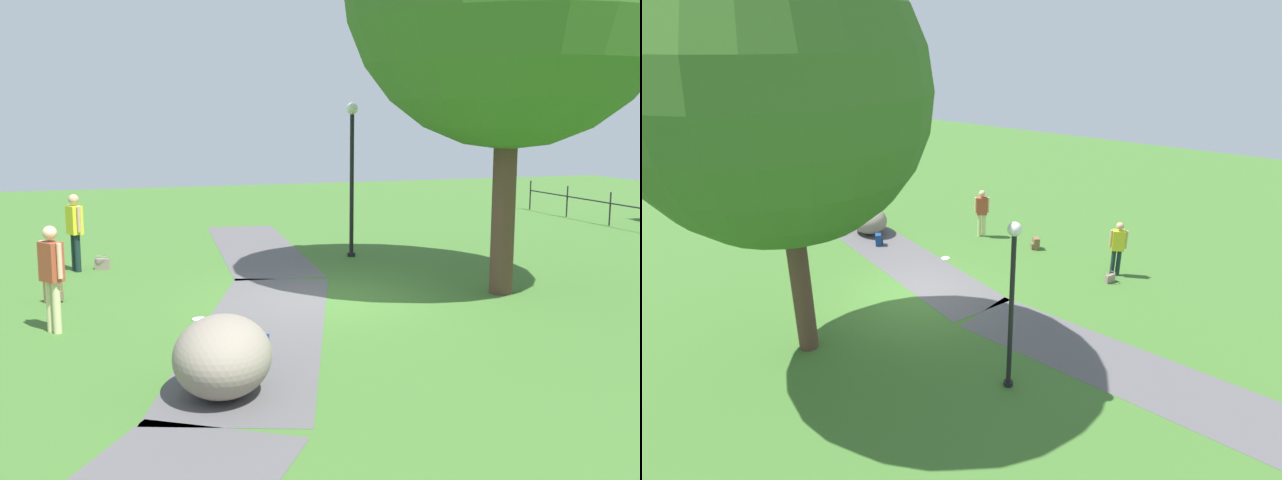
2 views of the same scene
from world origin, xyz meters
The scene contains 11 objects.
ground_plane centered at (0.00, 0.00, 0.00)m, with size 48.00×48.00×0.00m, color #3C692A.
footpath_segment_near centered at (-6.02, 0.09, 0.00)m, with size 8.16×2.80×0.01m.
footpath_segment_mid centered at (1.71, -1.70, 0.00)m, with size 8.19×4.58×0.01m.
lamp_post centered at (-4.09, 2.00, 2.28)m, with size 0.28×0.28×3.71m.
lawn_boulder centered at (4.43, -2.87, 0.50)m, with size 1.92×1.67×1.00m.
woman_with_handbag centered at (-4.25, -4.42, 1.00)m, with size 0.48×0.37×1.71m.
man_near_boulder centered at (0.79, -4.87, 1.00)m, with size 0.44×0.40×1.72m.
handbag_on_grass centered at (-4.30, -3.87, 0.14)m, with size 0.36×0.36×0.31m.
backpack_by_boulder centered at (3.32, -2.17, 0.19)m, with size 0.35×0.35×0.40m.
spare_backpack_on_lawn centered at (-1.35, -4.88, 0.19)m, with size 0.35×0.35×0.40m.
frisbee_on_grass centered at (0.74, -2.53, 0.01)m, with size 0.28×0.28×0.02m.
Camera 1 is at (13.69, -4.66, 3.45)m, focal length 44.33 mm.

